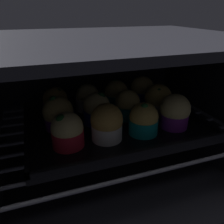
{
  "coord_description": "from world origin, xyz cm",
  "views": [
    {
      "loc": [
        -17.4,
        -25.99,
        40.74
      ],
      "look_at": [
        0.0,
        22.99,
        17.27
      ],
      "focal_mm": 36.78,
      "sensor_mm": 36.0,
      "label": 1
    }
  ],
  "objects": [
    {
      "name": "muffin_row1_col2",
      "position": [
        4.15,
        22.99,
        18.51
      ],
      "size": [
        6.51,
        6.51,
        7.3
      ],
      "color": "#0C8C84",
      "rests_on": "baking_tray"
    },
    {
      "name": "baking_tray",
      "position": [
        0.0,
        22.99,
        14.67
      ],
      "size": [
        41.78,
        33.29,
        2.2
      ],
      "color": "black",
      "rests_on": "oven_rack"
    },
    {
      "name": "muffin_row1_col3",
      "position": [
        12.75,
        22.85,
        18.87
      ],
      "size": [
        7.03,
        7.03,
        7.93
      ],
      "color": "silver",
      "rests_on": "baking_tray"
    },
    {
      "name": "muffin_row1_col1",
      "position": [
        -4.0,
        22.59,
        18.79
      ],
      "size": [
        6.51,
        6.51,
        7.84
      ],
      "color": "#1928B7",
      "rests_on": "baking_tray"
    },
    {
      "name": "muffin_row0_col1",
      "position": [
        -4.16,
        14.54,
        18.94
      ],
      "size": [
        6.82,
        6.82,
        8.02
      ],
      "color": "silver",
      "rests_on": "baking_tray"
    },
    {
      "name": "muffin_row2_col0",
      "position": [
        -12.68,
        31.32,
        18.49
      ],
      "size": [
        6.51,
        6.51,
        7.3
      ],
      "color": "#7A238C",
      "rests_on": "baking_tray"
    },
    {
      "name": "muffin_row2_col1",
      "position": [
        -4.08,
        31.4,
        18.38
      ],
      "size": [
        6.51,
        6.51,
        7.18
      ],
      "color": "silver",
      "rests_on": "baking_tray"
    },
    {
      "name": "muffin_row2_col2",
      "position": [
        4.32,
        31.55,
        18.51
      ],
      "size": [
        6.64,
        6.64,
        7.49
      ],
      "color": "#0C8C84",
      "rests_on": "baking_tray"
    },
    {
      "name": "muffin_row0_col3",
      "position": [
        12.44,
        14.65,
        18.96
      ],
      "size": [
        6.98,
        6.98,
        8.07
      ],
      "color": "#7A238C",
      "rests_on": "baking_tray"
    },
    {
      "name": "oven_rack",
      "position": [
        0.0,
        22.0,
        13.6
      ],
      "size": [
        54.8,
        42.0,
        0.8
      ],
      "color": "#51515B",
      "rests_on": "oven_cavity"
    },
    {
      "name": "muffin_row0_col0",
      "position": [
        -12.41,
        14.64,
        18.55
      ],
      "size": [
        6.51,
        6.51,
        7.31
      ],
      "color": "red",
      "rests_on": "baking_tray"
    },
    {
      "name": "muffin_row2_col3",
      "position": [
        12.45,
        31.56,
        18.84
      ],
      "size": [
        6.75,
        6.75,
        7.78
      ],
      "color": "#1928B7",
      "rests_on": "baking_tray"
    },
    {
      "name": "muffin_row0_col2",
      "position": [
        4.25,
        14.24,
        18.42
      ],
      "size": [
        6.51,
        6.51,
        7.47
      ],
      "color": "#0C8C84",
      "rests_on": "baking_tray"
    },
    {
      "name": "muffin_row1_col0",
      "position": [
        -13.04,
        23.15,
        18.64
      ],
      "size": [
        7.07,
        7.07,
        7.97
      ],
      "color": "#7A238C",
      "rests_on": "baking_tray"
    },
    {
      "name": "oven_cavity",
      "position": [
        0.0,
        26.25,
        17.0
      ],
      "size": [
        59.0,
        47.0,
        37.0
      ],
      "color": "black",
      "rests_on": "ground"
    }
  ]
}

